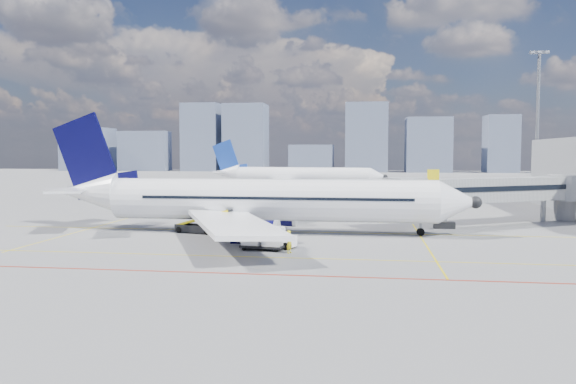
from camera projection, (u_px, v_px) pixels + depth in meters
name	position (u px, v px, depth m)	size (l,w,h in m)	color
ground	(264.00, 244.00, 48.94)	(420.00, 420.00, 0.00)	slate
apron_markings	(248.00, 252.00, 45.16)	(90.00, 35.12, 0.01)	#DAC20B
jet_bridge	(500.00, 191.00, 62.10)	(23.55, 15.78, 6.30)	#9C9FA4
floodlight_mast_ne	(537.00, 120.00, 97.00)	(3.20, 0.61, 25.45)	gray
distant_skyline	(318.00, 145.00, 237.50)	(247.86, 14.55, 29.38)	slate
main_aircraft	(254.00, 200.00, 55.99)	(43.33, 37.77, 12.63)	white
second_aircraft	(295.00, 176.00, 113.75)	(36.48, 31.67, 10.81)	white
baggage_tug	(279.00, 238.00, 46.93)	(2.84, 2.31, 1.73)	white
cargo_dolly	(263.00, 237.00, 45.97)	(3.76, 2.13, 1.95)	black
belt_loader	(198.00, 226.00, 55.77)	(6.31, 3.09, 2.54)	black
ramp_worker	(290.00, 242.00, 44.53)	(0.66, 0.43, 1.81)	yellow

